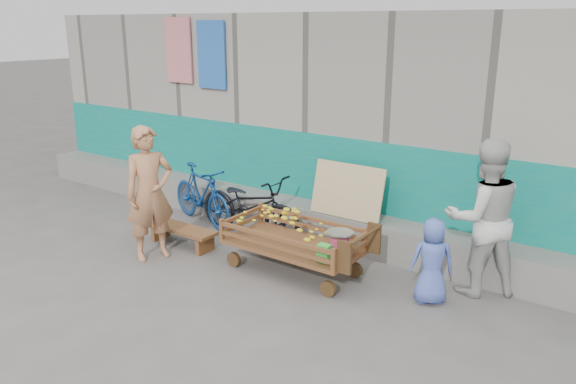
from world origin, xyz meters
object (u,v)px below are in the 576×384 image
Objects in this scene: bicycle_dark at (250,206)px; bicycle_blue at (201,195)px; banana_cart at (291,231)px; child at (432,261)px; woman at (483,218)px; bench at (182,232)px; vendor_man at (150,193)px.

bicycle_dark is 1.16× the size of bicycle_blue.
bicycle_blue reaches higher than banana_cart.
banana_cart is 1.29m from bicycle_dark.
child reaches higher than bicycle_dark.
banana_cart is at bearing -118.13° from bicycle_dark.
bicycle_dark is at bearing -36.21° from woman.
child is (3.30, 0.42, 0.28)m from bench.
bicycle_blue is (-3.70, 0.38, -0.03)m from child.
bicycle_blue is (-4.03, -0.17, -0.42)m from woman.
vendor_man is at bearing -19.35° from child.
child is at bearing -97.60° from bicycle_dark.
bicycle_blue is at bearing -36.90° from woman.
vendor_man reaches higher than banana_cart.
banana_cart is at bearing 6.55° from bench.
woman is 1.17× the size of bicycle_blue.
bicycle_dark is at bearing -42.25° from child.
banana_cart is at bearing -91.96° from bicycle_blue.
bench is at bearing -138.85° from bicycle_blue.
vendor_man reaches higher than bench.
bicycle_blue is (-2.05, 0.61, -0.07)m from banana_cart.
banana_cart is 1.83m from vendor_man.
woman reaches higher than bench.
vendor_man is 3.46m from child.
woman reaches higher than bicycle_dark.
child is at bearing -52.97° from vendor_man.
bench is at bearing -173.45° from banana_cart.
bicycle_dark reaches higher than bench.
bicycle_dark reaches higher than banana_cart.
bench is 1.11× the size of child.
woman reaches higher than bicycle_blue.
vendor_man is (-0.02, -0.48, 0.65)m from bench.
banana_cart is 1.70× the size of bench.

